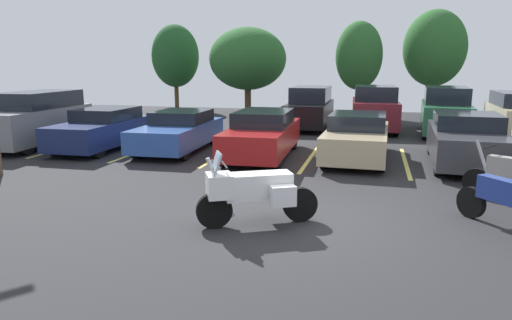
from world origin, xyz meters
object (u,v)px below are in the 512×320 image
(car_red, at_px, (263,134))
(car_far_maroon, at_px, (374,109))
(motorcycle_touring, at_px, (253,190))
(car_tan, at_px, (357,137))
(car_blue, at_px, (179,131))
(motorcycle_second, at_px, (508,201))
(car_navy, at_px, (102,129))
(car_far_black, at_px, (310,108))
(car_grey, at_px, (36,119))
(car_charcoal, at_px, (466,141))
(car_far_green, at_px, (445,111))

(car_red, xyz_separation_m, car_far_maroon, (3.39, 7.07, 0.25))
(motorcycle_touring, relative_size, car_tan, 0.44)
(car_red, bearing_deg, car_blue, 171.62)
(motorcycle_second, relative_size, car_red, 0.35)
(car_blue, height_order, car_tan, car_tan)
(car_navy, bearing_deg, car_far_maroon, 37.32)
(car_far_black, bearing_deg, car_navy, -131.16)
(motorcycle_second, distance_m, car_grey, 15.21)
(car_charcoal, relative_size, car_far_green, 0.95)
(car_far_black, bearing_deg, car_blue, -117.61)
(car_red, relative_size, car_far_green, 0.99)
(car_blue, xyz_separation_m, car_far_maroon, (6.44, 6.62, 0.32))
(car_tan, height_order, car_far_black, car_far_black)
(car_grey, xyz_separation_m, car_blue, (5.36, 0.42, -0.32))
(car_red, height_order, car_tan, car_red)
(motorcycle_touring, relative_size, car_charcoal, 0.44)
(motorcycle_touring, bearing_deg, car_far_maroon, 81.26)
(motorcycle_second, height_order, car_navy, car_navy)
(car_blue, height_order, car_red, car_red)
(car_far_black, relative_size, car_far_green, 0.97)
(car_blue, bearing_deg, car_far_maroon, 45.75)
(motorcycle_touring, bearing_deg, car_navy, 137.94)
(motorcycle_touring, xyz_separation_m, car_tan, (1.58, 6.69, 0.03))
(motorcycle_second, distance_m, car_tan, 6.51)
(car_charcoal, height_order, car_far_green, car_far_green)
(motorcycle_touring, xyz_separation_m, car_charcoal, (4.69, 6.56, 0.07))
(car_navy, bearing_deg, motorcycle_touring, -42.06)
(motorcycle_touring, relative_size, car_red, 0.42)
(car_blue, relative_size, car_far_green, 0.93)
(motorcycle_second, height_order, car_far_black, car_far_black)
(car_blue, height_order, car_charcoal, car_charcoal)
(car_far_black, bearing_deg, car_charcoal, -51.92)
(car_tan, bearing_deg, car_far_green, 62.01)
(car_tan, relative_size, car_far_green, 0.94)
(car_charcoal, bearing_deg, car_far_black, 128.08)
(car_grey, distance_m, car_tan, 11.34)
(car_red, xyz_separation_m, car_tan, (2.91, 0.36, -0.04))
(motorcycle_second, distance_m, car_red, 7.96)
(car_navy, distance_m, car_far_maroon, 11.52)
(motorcycle_touring, xyz_separation_m, car_grey, (-9.75, 6.36, 0.32))
(car_charcoal, bearing_deg, car_red, -177.78)
(car_blue, relative_size, car_far_black, 0.96)
(motorcycle_second, bearing_deg, car_far_green, 87.54)
(car_red, relative_size, car_tan, 1.06)
(car_grey, relative_size, car_far_maroon, 1.12)
(car_grey, distance_m, car_blue, 5.39)
(motorcycle_second, bearing_deg, car_red, 136.32)
(car_far_maroon, bearing_deg, car_tan, -94.06)
(motorcycle_touring, bearing_deg, car_far_green, 69.19)
(car_charcoal, height_order, car_far_maroon, car_far_maroon)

